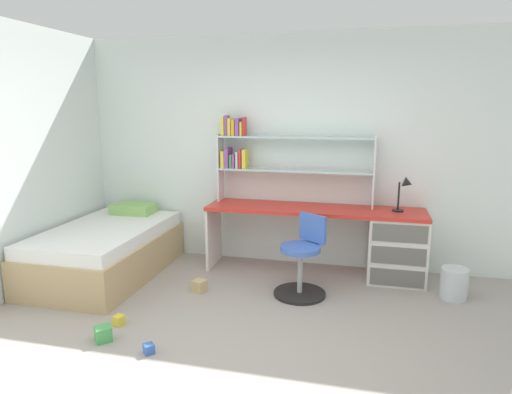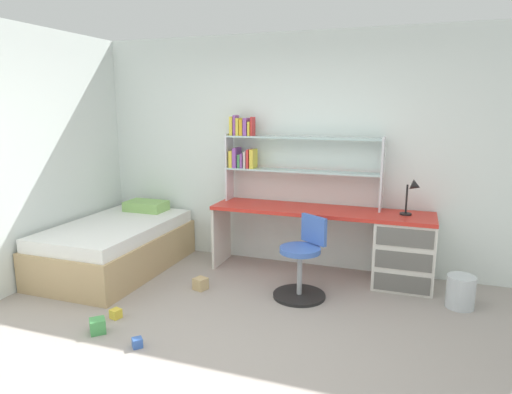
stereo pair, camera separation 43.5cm
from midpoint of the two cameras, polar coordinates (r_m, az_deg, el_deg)
The scene contains 12 objects.
ground_plane at distance 3.58m, azimuth -5.63°, elevation -20.07°, with size 5.96×5.44×0.02m, color #9E938C.
room_shell at distance 4.65m, azimuth -15.20°, elevation 4.61°, with size 5.96×5.44×2.67m.
desk at distance 5.00m, azimuth 12.39°, elevation -5.46°, with size 2.39×0.56×0.75m.
bookshelf_hutch at distance 5.14m, azimuth -0.73°, elevation 5.60°, with size 1.78×0.22×1.00m.
desk_lamp at distance 4.88m, azimuth 16.08°, elevation 0.99°, with size 0.20×0.17×0.38m.
swivel_chair at distance 4.50m, azimuth 3.12°, elevation -8.54°, with size 0.52×0.52×0.80m.
bed_platform at distance 5.36m, azimuth -20.71°, elevation -6.43°, with size 1.09×1.80×0.68m.
waste_bin at distance 4.78m, azimuth 21.50°, elevation -10.25°, with size 0.26×0.26×0.31m, color silver.
toy_block_yellow_0 at distance 4.25m, azimuth -19.99°, elevation -14.57°, with size 0.08×0.08×0.08m, color gold.
toy_block_green_1 at distance 4.04m, azimuth -21.93°, elevation -15.90°, with size 0.12×0.12×0.12m, color #479E51.
toy_block_natural_2 at distance 4.71m, azimuth -9.91°, elevation -11.13°, with size 0.12×0.12×0.12m, color tan.
toy_block_blue_3 at distance 3.76m, azimuth -16.88°, elevation -18.06°, with size 0.08×0.08×0.08m, color #3860B7.
Camera 1 is at (0.83, -2.93, 1.87)m, focal length 31.48 mm.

